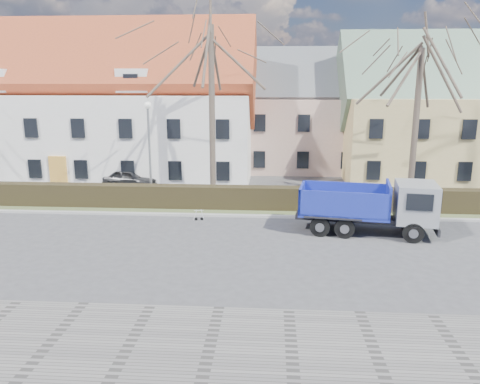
# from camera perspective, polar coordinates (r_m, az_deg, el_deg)

# --- Properties ---
(ground) EXTENTS (120.00, 120.00, 0.00)m
(ground) POSITION_cam_1_polar(r_m,az_deg,el_deg) (20.98, -0.72, -6.55)
(ground) COLOR #414144
(sidewalk_near) EXTENTS (80.00, 5.00, 0.08)m
(sidewalk_near) POSITION_cam_1_polar(r_m,az_deg,el_deg) (13.32, -3.81, -18.83)
(sidewalk_near) COLOR slate
(sidewalk_near) RESTS_ON ground
(curb_far) EXTENTS (80.00, 0.30, 0.12)m
(curb_far) POSITION_cam_1_polar(r_m,az_deg,el_deg) (25.33, 0.12, -2.91)
(curb_far) COLOR #9A9895
(curb_far) RESTS_ON ground
(grass_strip) EXTENTS (80.00, 3.00, 0.10)m
(grass_strip) POSITION_cam_1_polar(r_m,az_deg,el_deg) (26.87, 0.34, -1.98)
(grass_strip) COLOR #485630
(grass_strip) RESTS_ON ground
(hedge) EXTENTS (60.00, 0.90, 1.30)m
(hedge) POSITION_cam_1_polar(r_m,az_deg,el_deg) (26.52, 0.32, -0.84)
(hedge) COLOR black
(hedge) RESTS_ON ground
(building_white) EXTENTS (26.80, 10.80, 9.50)m
(building_white) POSITION_cam_1_polar(r_m,az_deg,el_deg) (38.62, -18.57, 9.07)
(building_white) COLOR white
(building_white) RESTS_ON ground
(building_pink) EXTENTS (10.80, 8.80, 8.00)m
(building_pink) POSITION_cam_1_polar(r_m,az_deg,el_deg) (39.87, 7.41, 8.67)
(building_pink) COLOR tan
(building_pink) RESTS_ON ground
(building_yellow) EXTENTS (18.80, 10.80, 8.50)m
(building_yellow) POSITION_cam_1_polar(r_m,az_deg,el_deg) (39.50, 25.51, 7.83)
(building_yellow) COLOR tan
(building_yellow) RESTS_ON ground
(tree_1) EXTENTS (9.20, 9.20, 12.65)m
(tree_1) POSITION_cam_1_polar(r_m,az_deg,el_deg) (28.42, -3.46, 11.65)
(tree_1) COLOR #4D4035
(tree_1) RESTS_ON ground
(tree_2) EXTENTS (8.00, 8.00, 11.00)m
(tree_2) POSITION_cam_1_polar(r_m,az_deg,el_deg) (29.44, 20.74, 9.28)
(tree_2) COLOR #4D4035
(tree_2) RESTS_ON ground
(dump_truck) EXTENTS (6.93, 3.45, 2.65)m
(dump_truck) POSITION_cam_1_polar(r_m,az_deg,el_deg) (23.11, 14.63, -1.68)
(dump_truck) COLOR navy
(dump_truck) RESTS_ON ground
(streetlight) EXTENTS (0.48, 0.48, 6.11)m
(streetlight) POSITION_cam_1_polar(r_m,az_deg,el_deg) (27.90, -10.95, 4.66)
(streetlight) COLOR gray
(streetlight) RESTS_ON ground
(cart_frame) EXTENTS (0.76, 0.53, 0.63)m
(cart_frame) POSITION_cam_1_polar(r_m,az_deg,el_deg) (24.69, -5.50, -2.78)
(cart_frame) COLOR silver
(cart_frame) RESTS_ON ground
(parked_car_a) EXTENTS (4.08, 2.30, 1.31)m
(parked_car_a) POSITION_cam_1_polar(r_m,az_deg,el_deg) (33.05, -13.19, 1.63)
(parked_car_a) COLOR #2A2A2B
(parked_car_a) RESTS_ON ground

